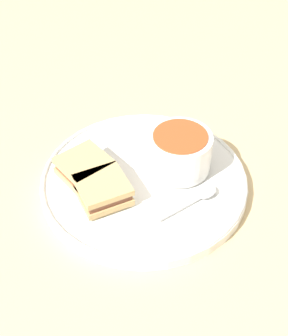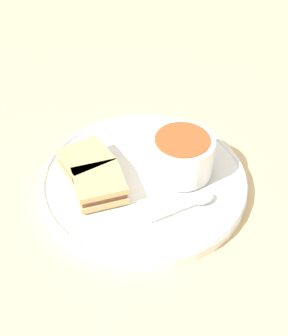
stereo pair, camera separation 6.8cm
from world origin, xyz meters
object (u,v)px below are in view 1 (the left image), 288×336
at_px(spoon, 201,195).
at_px(sandwich_half_far, 103,190).
at_px(sandwich_half_near, 84,167).
at_px(soup_bowl, 179,151).

bearing_deg(spoon, sandwich_half_far, 144.92).
relative_size(spoon, sandwich_half_near, 1.02).
bearing_deg(sandwich_half_near, soup_bowl, -60.14).
relative_size(soup_bowl, spoon, 1.02).
bearing_deg(spoon, soup_bowl, 79.18).
bearing_deg(soup_bowl, spoon, -133.03).
distance_m(soup_bowl, sandwich_half_far, 0.13).
height_order(soup_bowl, sandwich_half_far, soup_bowl).
distance_m(sandwich_half_near, sandwich_half_far, 0.06).
bearing_deg(soup_bowl, sandwich_half_far, 142.91).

